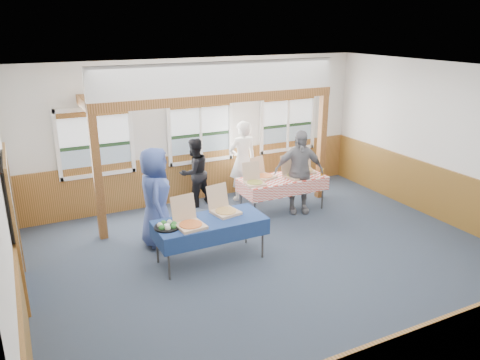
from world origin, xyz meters
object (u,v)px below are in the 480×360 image
man_blue (156,197)px  person_grey (299,172)px  table_left (210,223)px  woman_black (194,173)px  table_right (283,180)px  woman_white (243,161)px

man_blue → person_grey: (3.18, 0.17, -0.02)m
table_left → woman_black: bearing=80.2°
man_blue → person_grey: man_blue is taller
table_left → woman_black: (0.69, 2.54, 0.07)m
table_left → person_grey: bearing=30.5°
table_right → person_grey: size_ratio=1.07×
person_grey → woman_black: bearing=165.1°
woman_black → man_blue: 2.01m
table_left → man_blue: (-0.63, 1.03, 0.22)m
table_right → woman_white: woman_white is taller
table_right → woman_black: bearing=149.7°
table_right → person_grey: 0.40m
table_right → person_grey: (0.28, -0.20, 0.20)m
woman_white → man_blue: (-2.44, -1.36, -0.00)m
woman_black → man_blue: size_ratio=0.83×
table_right → man_blue: bearing=-167.3°
table_left → table_right: 2.67m
man_blue → woman_white: bearing=-45.6°
woman_white → woman_black: size_ratio=1.20×
table_right → woman_black: size_ratio=1.26×
man_blue → woman_black: bearing=-26.0°
table_left → table_right: size_ratio=1.01×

